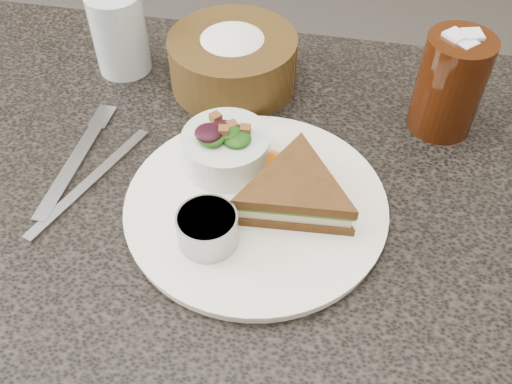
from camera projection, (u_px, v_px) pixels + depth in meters
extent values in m
cube|color=black|center=(236.00, 336.00, 0.97)|extent=(1.00, 0.70, 0.75)
cylinder|color=white|center=(256.00, 206.00, 0.66)|extent=(0.30, 0.30, 0.01)
cylinder|color=gray|center=(208.00, 229.00, 0.60)|extent=(0.08, 0.08, 0.04)
cone|color=#F26000|center=(265.00, 159.00, 0.68)|extent=(0.10, 0.10, 0.03)
cube|color=gray|center=(73.00, 165.00, 0.71)|extent=(0.02, 0.19, 0.01)
cube|color=gray|center=(90.00, 181.00, 0.69)|extent=(0.08, 0.20, 0.00)
cylinder|color=silver|center=(119.00, 33.00, 0.81)|extent=(0.09, 0.09, 0.12)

